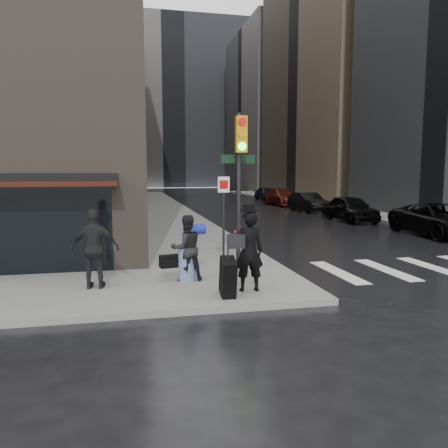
% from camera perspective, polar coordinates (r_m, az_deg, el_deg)
% --- Properties ---
extents(ground, '(140.00, 140.00, 0.00)m').
position_cam_1_polar(ground, '(11.38, 0.91, -8.28)').
color(ground, black).
rests_on(ground, ground).
extents(sidewalk_left, '(4.00, 50.00, 0.15)m').
position_cam_1_polar(sidewalk_left, '(37.89, -8.46, 2.38)').
color(sidewalk_left, slate).
rests_on(sidewalk_left, ground).
extents(sidewalk_right, '(3.00, 50.00, 0.15)m').
position_cam_1_polar(sidewalk_right, '(41.06, 10.71, 2.68)').
color(sidewalk_right, slate).
rests_on(sidewalk_right, ground).
extents(bldg_left_mid, '(22.00, 24.00, 34.00)m').
position_cam_1_polar(bldg_left_mid, '(51.75, -25.43, 21.93)').
color(bldg_left_mid, slate).
rests_on(bldg_left_mid, ground).
extents(bldg_left_far, '(22.00, 20.00, 26.00)m').
position_cam_1_polar(bldg_left_far, '(74.13, -20.98, 14.17)').
color(bldg_left_far, brown).
rests_on(bldg_left_far, ground).
extents(bldg_right_mid, '(22.00, 22.00, 38.00)m').
position_cam_1_polar(bldg_right_mid, '(56.20, 20.51, 22.99)').
color(bldg_right_mid, '#836C50').
rests_on(bldg_right_mid, ground).
extents(bldg_right_far, '(22.00, 20.00, 25.00)m').
position_cam_1_polar(bldg_right_far, '(74.99, 10.48, 14.02)').
color(bldg_right_far, slate).
rests_on(bldg_right_far, ground).
extents(bldg_distant, '(40.00, 12.00, 32.00)m').
position_cam_1_polar(bldg_distant, '(90.05, -6.98, 15.10)').
color(bldg_distant, slate).
rests_on(bldg_distant, ground).
extents(man_overcoat, '(1.14, 1.04, 2.10)m').
position_cam_1_polar(man_overcoat, '(10.21, 2.71, -4.08)').
color(man_overcoat, black).
rests_on(man_overcoat, ground).
extents(man_jeans, '(1.25, 0.80, 1.72)m').
position_cam_1_polar(man_jeans, '(11.32, -4.97, -3.14)').
color(man_jeans, black).
rests_on(man_jeans, ground).
extents(man_greycoat, '(1.18, 0.59, 1.94)m').
position_cam_1_polar(man_greycoat, '(10.99, -16.51, -3.12)').
color(man_greycoat, black).
rests_on(man_greycoat, ground).
extents(traffic_light, '(1.12, 0.49, 4.46)m').
position_cam_1_polar(traffic_light, '(12.46, 1.88, 7.12)').
color(traffic_light, black).
rests_on(traffic_light, ground).
extents(fire_hydrant, '(0.41, 0.31, 0.71)m').
position_cam_1_polar(fire_hydrant, '(17.67, 1.96, -1.30)').
color(fire_hydrant, '#B50B23').
rests_on(fire_hydrant, ground).
extents(parked_car_0, '(2.80, 5.55, 1.51)m').
position_cam_1_polar(parked_car_0, '(22.55, 26.37, 0.49)').
color(parked_car_0, black).
rests_on(parked_car_0, ground).
extents(parked_car_1, '(1.95, 4.62, 1.56)m').
position_cam_1_polar(parked_car_1, '(27.33, 16.21, 1.97)').
color(parked_car_1, black).
rests_on(parked_car_1, ground).
extents(parked_car_2, '(1.75, 4.41, 1.43)m').
position_cam_1_polar(parked_car_2, '(33.13, 10.90, 2.81)').
color(parked_car_2, black).
rests_on(parked_car_2, ground).
extents(parked_car_3, '(2.47, 5.17, 1.46)m').
position_cam_1_polar(parked_car_3, '(39.21, 7.57, 3.50)').
color(parked_car_3, '#44130D').
rests_on(parked_car_3, ground).
extents(parked_car_4, '(1.71, 4.23, 1.44)m').
position_cam_1_polar(parked_car_4, '(45.51, 5.58, 3.97)').
color(parked_car_4, black).
rests_on(parked_car_4, ground).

